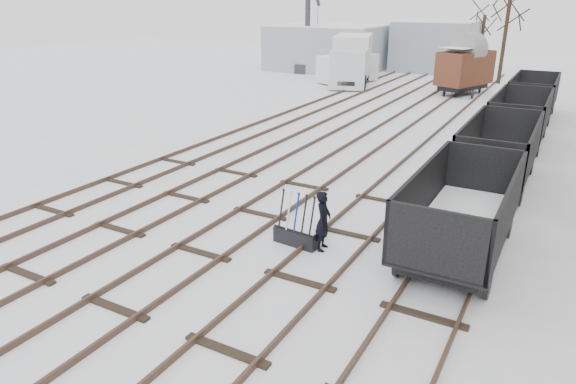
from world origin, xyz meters
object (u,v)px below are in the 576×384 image
(ground_frame, at_px, (297,235))
(freight_wagon_a, at_px, (460,224))
(panel_van, at_px, (348,68))
(crane, at_px, (308,44))
(worker, at_px, (323,221))
(box_van_wagon, at_px, (465,67))
(lorry, at_px, (352,59))

(ground_frame, height_order, freight_wagon_a, freight_wagon_a)
(panel_van, bearing_deg, crane, 169.45)
(worker, xyz_separation_m, box_van_wagon, (-1.70, 26.51, 1.08))
(panel_van, bearing_deg, freight_wagon_a, -38.12)
(ground_frame, relative_size, freight_wagon_a, 0.26)
(ground_frame, relative_size, crane, 0.16)
(lorry, bearing_deg, worker, -86.15)
(freight_wagon_a, distance_m, panel_van, 29.85)
(freight_wagon_a, height_order, box_van_wagon, box_van_wagon)
(ground_frame, xyz_separation_m, worker, (0.75, 0.10, 0.55))
(ground_frame, xyz_separation_m, panel_van, (-10.23, 27.75, 0.85))
(ground_frame, relative_size, panel_van, 0.28)
(ground_frame, relative_size, box_van_wagon, 0.31)
(ground_frame, bearing_deg, worker, 13.19)
(ground_frame, height_order, lorry, lorry)
(lorry, bearing_deg, panel_van, 120.88)
(box_van_wagon, bearing_deg, lorry, -163.94)
(freight_wagon_a, bearing_deg, worker, -156.40)
(panel_van, distance_m, crane, 6.67)
(freight_wagon_a, bearing_deg, panel_van, 118.51)
(box_van_wagon, distance_m, lorry, 8.86)
(box_van_wagon, relative_size, panel_van, 0.90)
(box_van_wagon, bearing_deg, freight_wagon_a, -58.01)
(ground_frame, distance_m, worker, 0.94)
(freight_wagon_a, xyz_separation_m, box_van_wagon, (-4.96, 25.09, 1.03))
(worker, height_order, freight_wagon_a, freight_wagon_a)
(ground_frame, bearing_deg, freight_wagon_a, 26.41)
(freight_wagon_a, distance_m, box_van_wagon, 25.59)
(box_van_wagon, bearing_deg, crane, -177.23)
(freight_wagon_a, bearing_deg, crane, 123.36)
(worker, bearing_deg, crane, 17.94)
(freight_wagon_a, height_order, lorry, lorry)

